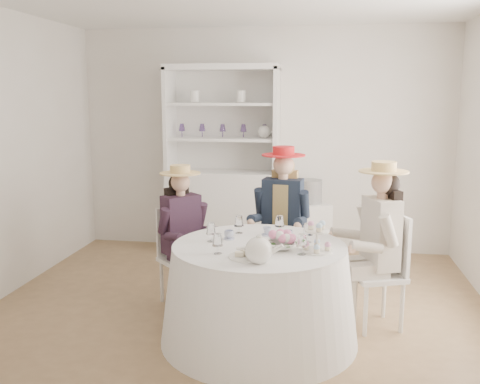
# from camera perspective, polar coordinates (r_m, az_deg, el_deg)

# --- Properties ---
(ground) EXTENTS (4.50, 4.50, 0.00)m
(ground) POSITION_cam_1_polar(r_m,az_deg,el_deg) (4.95, -0.18, -12.27)
(ground) COLOR olive
(ground) RESTS_ON ground
(wall_back) EXTENTS (4.50, 0.00, 4.50)m
(wall_back) POSITION_cam_1_polar(r_m,az_deg,el_deg) (6.57, 2.57, 5.51)
(wall_back) COLOR silver
(wall_back) RESTS_ON ground
(wall_front) EXTENTS (4.50, 0.00, 4.50)m
(wall_front) POSITION_cam_1_polar(r_m,az_deg,el_deg) (2.67, -6.99, -1.64)
(wall_front) COLOR silver
(wall_front) RESTS_ON ground
(tea_table) EXTENTS (1.54, 1.54, 0.77)m
(tea_table) POSITION_cam_1_polar(r_m,az_deg,el_deg) (4.24, 2.04, -10.69)
(tea_table) COLOR white
(tea_table) RESTS_ON ground
(hutch) EXTENTS (1.51, 0.97, 2.25)m
(hutch) POSITION_cam_1_polar(r_m,az_deg,el_deg) (6.48, -1.78, 0.53)
(hutch) COLOR silver
(hutch) RESTS_ON ground
(side_table) EXTENTS (0.54, 0.54, 0.64)m
(side_table) POSITION_cam_1_polar(r_m,az_deg,el_deg) (6.46, 7.41, -3.95)
(side_table) COLOR silver
(side_table) RESTS_ON ground
(hatbox) EXTENTS (0.28, 0.28, 0.28)m
(hatbox) POSITION_cam_1_polar(r_m,az_deg,el_deg) (6.36, 7.50, 0.05)
(hatbox) COLOR black
(hatbox) RESTS_ON side_table
(guest_left) EXTENTS (0.55, 0.54, 1.29)m
(guest_left) POSITION_cam_1_polar(r_m,az_deg,el_deg) (4.86, -6.15, -3.73)
(guest_left) COLOR silver
(guest_left) RESTS_ON ground
(guest_mid) EXTENTS (0.53, 0.56, 1.43)m
(guest_mid) POSITION_cam_1_polar(r_m,az_deg,el_deg) (5.05, 4.52, -2.17)
(guest_mid) COLOR silver
(guest_mid) RESTS_ON ground
(guest_right) EXTENTS (0.57, 0.52, 1.38)m
(guest_right) POSITION_cam_1_polar(r_m,az_deg,el_deg) (4.47, 14.49, -4.53)
(guest_right) COLOR silver
(guest_right) RESTS_ON ground
(spare_chair) EXTENTS (0.45, 0.45, 0.87)m
(spare_chair) POSITION_cam_1_polar(r_m,az_deg,el_deg) (5.76, -5.35, -4.15)
(spare_chair) COLOR silver
(spare_chair) RESTS_ON ground
(teacup_a) EXTENTS (0.09, 0.09, 0.06)m
(teacup_a) POSITION_cam_1_polar(r_m,az_deg,el_deg) (4.26, -1.17, -4.64)
(teacup_a) COLOR white
(teacup_a) RESTS_ON tea_table
(teacup_b) EXTENTS (0.07, 0.07, 0.06)m
(teacup_b) POSITION_cam_1_polar(r_m,az_deg,el_deg) (4.38, 2.90, -4.26)
(teacup_b) COLOR white
(teacup_b) RESTS_ON tea_table
(teacup_c) EXTENTS (0.09, 0.09, 0.06)m
(teacup_c) POSITION_cam_1_polar(r_m,az_deg,el_deg) (4.28, 5.16, -4.61)
(teacup_c) COLOR white
(teacup_c) RESTS_ON tea_table
(flower_bowl) EXTENTS (0.23, 0.23, 0.05)m
(flower_bowl) POSITION_cam_1_polar(r_m,az_deg,el_deg) (3.99, 4.44, -5.79)
(flower_bowl) COLOR white
(flower_bowl) RESTS_ON tea_table
(flower_arrangement) EXTENTS (0.18, 0.18, 0.07)m
(flower_arrangement) POSITION_cam_1_polar(r_m,az_deg,el_deg) (4.01, 4.73, -4.82)
(flower_arrangement) COLOR pink
(flower_arrangement) RESTS_ON tea_table
(table_teapot) EXTENTS (0.27, 0.19, 0.20)m
(table_teapot) POSITION_cam_1_polar(r_m,az_deg,el_deg) (3.67, 2.04, -6.24)
(table_teapot) COLOR white
(table_teapot) RESTS_ON tea_table
(sandwich_plate) EXTENTS (0.27, 0.27, 0.06)m
(sandwich_plate) POSITION_cam_1_polar(r_m,az_deg,el_deg) (3.79, 0.79, -6.79)
(sandwich_plate) COLOR white
(sandwich_plate) RESTS_ON tea_table
(cupcake_stand) EXTENTS (0.23, 0.23, 0.22)m
(cupcake_stand) POSITION_cam_1_polar(r_m,az_deg,el_deg) (3.96, 8.22, -5.18)
(cupcake_stand) COLOR white
(cupcake_stand) RESTS_ON tea_table
(stemware_set) EXTENTS (0.83, 0.83, 0.15)m
(stemware_set) POSITION_cam_1_polar(r_m,az_deg,el_deg) (4.09, 2.08, -4.65)
(stemware_set) COLOR white
(stemware_set) RESTS_ON tea_table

